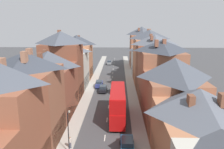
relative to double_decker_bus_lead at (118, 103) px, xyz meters
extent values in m
cube|color=#A8A399|center=(-6.89, 19.42, -2.75)|extent=(2.20, 104.00, 0.14)
cube|color=#A8A399|center=(3.31, 19.42, -2.75)|extent=(2.20, 104.00, 0.14)
cube|color=silver|center=(-1.79, -6.58, -2.81)|extent=(0.14, 1.80, 0.01)
cube|color=silver|center=(-1.79, -0.58, -2.81)|extent=(0.14, 1.80, 0.01)
cube|color=silver|center=(-1.79, 5.42, -2.81)|extent=(0.14, 1.80, 0.01)
cube|color=silver|center=(-1.79, 11.42, -2.81)|extent=(0.14, 1.80, 0.01)
cube|color=silver|center=(-1.79, 17.42, -2.81)|extent=(0.14, 1.80, 0.01)
cube|color=silver|center=(-1.79, 23.42, -2.81)|extent=(0.14, 1.80, 0.01)
cube|color=silver|center=(-1.79, 29.42, -2.81)|extent=(0.14, 1.80, 0.01)
cube|color=silver|center=(-1.79, 35.42, -2.81)|extent=(0.14, 1.80, 0.01)
cube|color=silver|center=(-1.79, 41.42, -2.81)|extent=(0.14, 1.80, 0.01)
cube|color=silver|center=(-1.79, 47.42, -2.81)|extent=(0.14, 1.80, 0.01)
cube|color=silver|center=(-1.79, 53.42, -2.81)|extent=(0.14, 1.80, 0.01)
cube|color=silver|center=(-1.79, 59.42, -2.81)|extent=(0.14, 1.80, 0.01)
cube|color=silver|center=(-1.79, 65.42, -2.81)|extent=(0.14, 1.80, 0.01)
cube|color=#935138|center=(-11.99, -14.95, 2.38)|extent=(8.00, 7.62, 10.40)
cube|color=#99664C|center=(-12.17, -12.88, 9.28)|extent=(0.60, 0.90, 1.02)
cube|color=brown|center=(-11.99, -7.42, 2.37)|extent=(8.00, 7.45, 10.37)
cube|color=maroon|center=(-8.05, -7.42, -1.22)|extent=(0.12, 6.85, 3.20)
pyramid|color=#383D47|center=(-11.99, -7.42, 8.64)|extent=(8.00, 7.45, 2.16)
cube|color=#99664C|center=(-11.49, -7.17, 9.39)|extent=(0.60, 0.90, 1.51)
cube|color=#99664C|center=(-11.34, -9.10, 9.33)|extent=(0.60, 0.90, 1.38)
cube|color=brown|center=(-11.99, 1.69, 1.60)|extent=(8.00, 10.76, 8.83)
cube|color=#1E5133|center=(-8.05, 1.69, -1.22)|extent=(0.12, 9.90, 3.20)
pyramid|color=#474C56|center=(-11.99, 1.69, 7.35)|extent=(8.00, 10.76, 2.67)
cube|color=brown|center=(-12.29, -1.35, 8.05)|extent=(0.60, 0.90, 1.42)
cube|color=brown|center=(-13.25, 3.94, 8.00)|extent=(0.60, 0.90, 1.30)
cube|color=brown|center=(-11.99, 10.64, 3.13)|extent=(8.00, 7.14, 11.90)
cube|color=navy|center=(-8.05, 10.64, -1.22)|extent=(0.12, 6.57, 3.20)
pyramid|color=#474C56|center=(-11.99, 10.64, 10.38)|extent=(8.00, 7.14, 2.59)
cube|color=brown|center=(-12.58, 11.81, 11.14)|extent=(0.60, 0.90, 1.52)
cube|color=brown|center=(-12.43, 12.33, 10.84)|extent=(0.60, 0.90, 0.94)
cube|color=beige|center=(-11.99, 18.99, 1.76)|extent=(8.00, 9.55, 9.15)
cube|color=navy|center=(-8.05, 18.99, -1.22)|extent=(0.12, 8.79, 3.20)
pyramid|color=#565B66|center=(-11.99, 18.99, 7.24)|extent=(8.00, 9.55, 1.81)
cube|color=brown|center=(-12.15, 19.87, 7.94)|extent=(0.60, 0.90, 1.39)
cube|color=#B2704C|center=(-11.99, 28.08, 2.20)|extent=(8.00, 8.63, 10.02)
cube|color=navy|center=(-8.05, 28.08, -1.22)|extent=(0.12, 7.94, 3.20)
pyramid|color=#383D47|center=(-11.99, 28.08, 8.56)|extent=(8.00, 8.63, 2.71)
cube|color=brown|center=(-11.47, 28.36, 9.19)|extent=(0.60, 0.90, 1.25)
cube|color=brown|center=(-11.87, 30.08, 9.02)|extent=(0.60, 0.90, 0.92)
cube|color=#B2704C|center=(8.41, -13.74, 0.72)|extent=(8.00, 10.26, 7.08)
pyramid|color=#565B66|center=(8.41, -13.74, 5.59)|extent=(8.00, 10.26, 2.65)
cube|color=brown|center=(9.97, -15.21, 6.24)|extent=(0.60, 0.90, 1.31)
cube|color=brown|center=(7.11, -15.00, 6.11)|extent=(0.60, 0.90, 1.05)
cube|color=brown|center=(8.41, -3.18, 1.33)|extent=(8.00, 10.86, 8.28)
cube|color=black|center=(4.47, -3.18, -1.22)|extent=(0.12, 9.99, 3.20)
pyramid|color=#474C56|center=(8.41, -3.18, 6.93)|extent=(8.00, 10.86, 2.92)
cube|color=brown|center=(9.05, -1.74, 7.42)|extent=(0.60, 0.90, 0.98)
cube|color=brown|center=(8.41, 7.37, 2.63)|extent=(8.00, 10.24, 10.89)
cube|color=black|center=(4.47, 7.37, -1.22)|extent=(0.12, 9.42, 3.20)
pyramid|color=#383D47|center=(8.41, 7.37, 9.13)|extent=(8.00, 10.24, 2.11)
cube|color=brown|center=(6.95, 4.91, 9.77)|extent=(0.60, 0.90, 1.28)
cube|color=brown|center=(8.56, 5.91, 9.79)|extent=(0.60, 0.90, 1.31)
cube|color=brown|center=(8.41, 16.00, 2.77)|extent=(8.00, 7.02, 11.18)
cube|color=black|center=(4.47, 16.00, -1.22)|extent=(0.12, 6.46, 3.20)
pyramid|color=#565B66|center=(8.41, 16.00, 9.59)|extent=(8.00, 7.02, 2.44)
cube|color=brown|center=(7.42, 14.05, 10.09)|extent=(0.60, 0.90, 1.00)
cube|color=brown|center=(7.62, 16.68, 10.23)|extent=(0.60, 0.90, 1.29)
cube|color=#B2704C|center=(8.41, 24.89, 3.15)|extent=(8.00, 10.75, 11.93)
cube|color=maroon|center=(4.47, 24.89, -1.22)|extent=(0.12, 9.89, 3.20)
pyramid|color=#474C56|center=(8.41, 24.89, 10.33)|extent=(8.00, 10.75, 2.44)
cube|color=#99664C|center=(8.36, 27.49, 11.02)|extent=(0.60, 0.90, 1.39)
cube|color=#99664C|center=(8.69, 27.40, 11.04)|extent=(0.60, 0.90, 1.42)
cube|color=silver|center=(8.41, 35.11, 0.93)|extent=(8.00, 9.69, 7.49)
cube|color=navy|center=(4.47, 35.11, -1.22)|extent=(0.12, 8.91, 3.20)
pyramid|color=#474C56|center=(8.41, 35.11, 5.81)|extent=(8.00, 9.69, 2.27)
cube|color=#99664C|center=(9.21, 36.62, 6.42)|extent=(0.60, 0.90, 1.23)
cube|color=#99664C|center=(7.47, 35.94, 6.27)|extent=(0.60, 0.90, 0.93)
cube|color=#A36042|center=(8.41, 45.40, 3.16)|extent=(8.00, 10.90, 11.96)
cube|color=olive|center=(4.47, 45.40, -1.22)|extent=(0.12, 10.03, 3.20)
pyramid|color=#474C56|center=(8.41, 45.40, 10.58)|extent=(8.00, 10.90, 2.86)
cube|color=brown|center=(7.08, 43.00, 11.12)|extent=(0.60, 0.90, 1.09)
cube|color=#B70F0F|center=(0.01, -0.02, -1.17)|extent=(2.44, 10.80, 2.50)
cube|color=#B70F0F|center=(0.01, -0.02, 1.23)|extent=(2.44, 10.58, 2.30)
cube|color=#B70F0F|center=(0.01, -0.02, 2.43)|extent=(2.39, 10.37, 0.10)
cube|color=#28333D|center=(0.01, 5.33, -0.97)|extent=(2.20, 0.10, 1.20)
cube|color=#28333D|center=(0.01, 5.33, 1.33)|extent=(2.20, 0.10, 1.10)
cube|color=#28333D|center=(-1.18, -0.02, -0.92)|extent=(0.06, 9.18, 0.90)
cube|color=#28333D|center=(-1.18, -0.02, 1.33)|extent=(0.06, 9.18, 0.90)
cube|color=yellow|center=(0.01, 5.33, 2.13)|extent=(1.34, 0.08, 0.32)
cylinder|color=black|center=(-1.21, 3.32, -2.32)|extent=(0.30, 1.00, 1.00)
cylinder|color=black|center=(1.23, 3.32, -2.32)|extent=(0.30, 1.00, 1.00)
cylinder|color=black|center=(-1.21, -2.99, -2.32)|extent=(0.30, 1.00, 1.00)
cylinder|color=black|center=(1.23, -2.99, -2.32)|extent=(0.30, 1.00, 1.00)
cube|color=gray|center=(-3.59, 50.27, -2.15)|extent=(1.70, 3.94, 0.72)
cube|color=#28333D|center=(-3.59, 50.08, -1.49)|extent=(1.46, 1.97, 0.60)
cylinder|color=black|center=(-4.44, 51.49, -2.51)|extent=(0.20, 0.62, 0.62)
cylinder|color=black|center=(-2.74, 51.49, -2.51)|extent=(0.20, 0.62, 0.62)
cylinder|color=black|center=(-4.44, 49.05, -2.51)|extent=(0.20, 0.62, 0.62)
cylinder|color=black|center=(-2.74, 49.05, -2.51)|extent=(0.20, 0.62, 0.62)
cube|color=black|center=(-3.59, 15.03, -2.17)|extent=(1.70, 4.34, 0.67)
cube|color=#28333D|center=(-3.59, 14.82, -1.54)|extent=(1.46, 2.17, 0.60)
cylinder|color=black|center=(-4.44, 16.38, -2.51)|extent=(0.20, 0.62, 0.62)
cylinder|color=black|center=(-2.74, 16.38, -2.51)|extent=(0.20, 0.62, 0.62)
cylinder|color=black|center=(-4.44, 13.69, -2.51)|extent=(0.20, 0.62, 0.62)
cylinder|color=black|center=(-2.74, 13.69, -2.51)|extent=(0.20, 0.62, 0.62)
cube|color=#236093|center=(1.31, -9.61, -2.12)|extent=(1.70, 4.30, 0.78)
cube|color=#28333D|center=(1.31, -9.82, -1.43)|extent=(1.46, 2.15, 0.60)
cylinder|color=black|center=(0.46, -8.28, -2.51)|extent=(0.20, 0.62, 0.62)
cylinder|color=black|center=(2.16, -8.28, -2.51)|extent=(0.20, 0.62, 0.62)
cube|color=navy|center=(-4.89, 19.03, -2.11)|extent=(1.70, 4.57, 0.80)
cube|color=#28333D|center=(-4.89, 18.80, -1.41)|extent=(1.46, 2.29, 0.60)
cylinder|color=black|center=(-5.74, 20.45, -2.51)|extent=(0.20, 0.62, 0.62)
cylinder|color=black|center=(-4.04, 20.45, -2.51)|extent=(0.20, 0.62, 0.62)
cylinder|color=black|center=(-5.74, 17.61, -2.51)|extent=(0.20, 0.62, 0.62)
cylinder|color=black|center=(-4.04, 17.61, -2.51)|extent=(0.20, 0.62, 0.62)
cylinder|color=#3D4256|center=(-6.25, -9.53, -2.26)|extent=(0.14, 0.14, 0.84)
cylinder|color=#3D4256|center=(-6.07, -9.53, -2.26)|extent=(0.14, 0.14, 0.84)
cube|color=silver|center=(-6.16, -9.53, -1.57)|extent=(0.36, 0.22, 0.54)
sphere|color=#9E7051|center=(-6.16, -9.53, -1.18)|extent=(0.22, 0.22, 0.22)
cylinder|color=black|center=(-6.04, -10.58, -0.07)|extent=(0.12, 0.12, 5.50)
cylinder|color=black|center=(-6.04, -10.13, 2.58)|extent=(0.08, 0.90, 0.08)
cube|color=beige|center=(-6.04, -9.68, 2.50)|extent=(0.20, 0.32, 0.20)
camera|label=1|loc=(0.14, -35.02, 13.38)|focal=35.00mm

